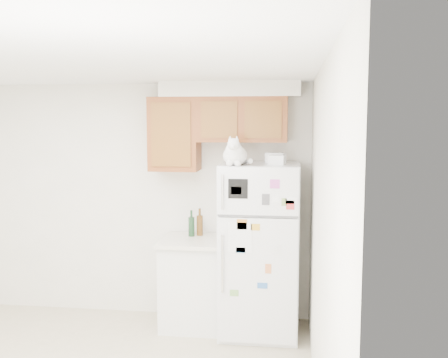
% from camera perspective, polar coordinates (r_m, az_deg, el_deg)
% --- Properties ---
extents(room_shell, '(3.84, 4.04, 2.52)m').
position_cam_1_polar(room_shell, '(4.05, -15.55, -0.16)').
color(room_shell, white).
rests_on(room_shell, ground_plane).
extents(refrigerator, '(0.76, 0.78, 1.70)m').
position_cam_1_polar(refrigerator, '(5.23, 3.92, -7.62)').
color(refrigerator, silver).
rests_on(refrigerator, ground_plane).
extents(base_counter, '(0.64, 0.64, 0.92)m').
position_cam_1_polar(base_counter, '(5.49, -3.41, -11.14)').
color(base_counter, white).
rests_on(base_counter, ground_plane).
extents(cat, '(0.28, 0.40, 0.28)m').
position_cam_1_polar(cat, '(4.85, 1.20, 2.73)').
color(cat, white).
rests_on(cat, refrigerator).
extents(storage_box_back, '(0.21, 0.17, 0.10)m').
position_cam_1_polar(storage_box_back, '(5.18, 5.63, 2.31)').
color(storage_box_back, white).
rests_on(storage_box_back, refrigerator).
extents(storage_box_front, '(0.17, 0.13, 0.09)m').
position_cam_1_polar(storage_box_front, '(4.96, 5.74, 2.07)').
color(storage_box_front, white).
rests_on(storage_box_front, refrigerator).
extents(bottle_green, '(0.06, 0.06, 0.27)m').
position_cam_1_polar(bottle_green, '(5.45, -3.57, -4.82)').
color(bottle_green, '#19381E').
rests_on(bottle_green, base_counter).
extents(bottle_amber, '(0.07, 0.07, 0.28)m').
position_cam_1_polar(bottle_amber, '(5.48, -2.66, -4.69)').
color(bottle_amber, '#593814').
rests_on(bottle_amber, base_counter).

